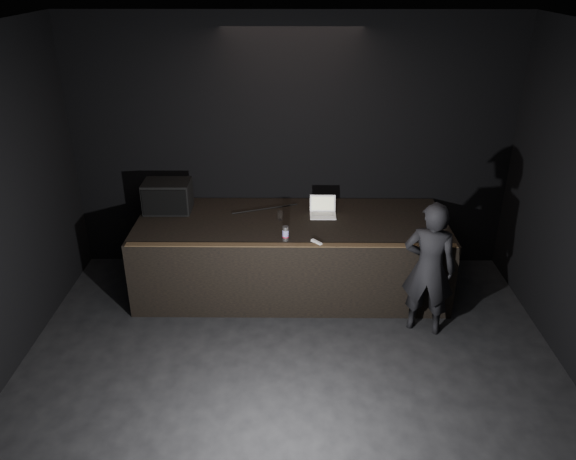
# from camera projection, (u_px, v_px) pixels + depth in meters

# --- Properties ---
(ground) EXTENTS (7.00, 7.00, 0.00)m
(ground) POSITION_uv_depth(u_px,v_px,m) (290.00, 439.00, 5.23)
(ground) COLOR black
(ground) RESTS_ON ground
(room_walls) EXTENTS (6.10, 7.10, 3.52)m
(room_walls) POSITION_uv_depth(u_px,v_px,m) (291.00, 247.00, 4.36)
(room_walls) COLOR black
(room_walls) RESTS_ON ground
(stage_riser) EXTENTS (4.00, 1.50, 1.00)m
(stage_riser) POSITION_uv_depth(u_px,v_px,m) (291.00, 254.00, 7.48)
(stage_riser) COLOR black
(stage_riser) RESTS_ON ground
(riser_lip) EXTENTS (3.92, 0.10, 0.01)m
(riser_lip) POSITION_uv_depth(u_px,v_px,m) (291.00, 245.00, 6.62)
(riser_lip) COLOR brown
(riser_lip) RESTS_ON stage_riser
(stage_monitor) EXTENTS (0.62, 0.46, 0.41)m
(stage_monitor) POSITION_uv_depth(u_px,v_px,m) (168.00, 196.00, 7.46)
(stage_monitor) COLOR black
(stage_monitor) RESTS_ON stage_riser
(cable) EXTENTS (0.87, 0.35, 0.02)m
(cable) POSITION_uv_depth(u_px,v_px,m) (265.00, 209.00, 7.58)
(cable) COLOR black
(cable) RESTS_ON stage_riser
(laptop) EXTENTS (0.34, 0.30, 0.23)m
(laptop) POSITION_uv_depth(u_px,v_px,m) (323.00, 210.00, 7.41)
(laptop) COLOR white
(laptop) RESTS_ON stage_riser
(beer_can) EXTENTS (0.08, 0.08, 0.18)m
(beer_can) POSITION_uv_depth(u_px,v_px,m) (286.00, 233.00, 6.70)
(beer_can) COLOR silver
(beer_can) RESTS_ON stage_riser
(plastic_cup) EXTENTS (0.09, 0.09, 0.11)m
(plastic_cup) POSITION_uv_depth(u_px,v_px,m) (280.00, 216.00, 7.26)
(plastic_cup) COLOR white
(plastic_cup) RESTS_ON stage_riser
(wii_remote) EXTENTS (0.13, 0.15, 0.03)m
(wii_remote) POSITION_uv_depth(u_px,v_px,m) (316.00, 242.00, 6.66)
(wii_remote) COLOR silver
(wii_remote) RESTS_ON stage_riser
(person) EXTENTS (0.70, 0.57, 1.66)m
(person) POSITION_uv_depth(u_px,v_px,m) (429.00, 269.00, 6.47)
(person) COLOR black
(person) RESTS_ON ground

